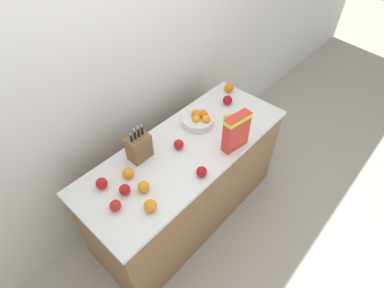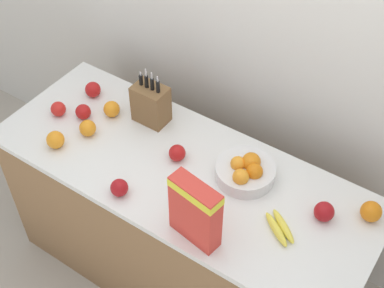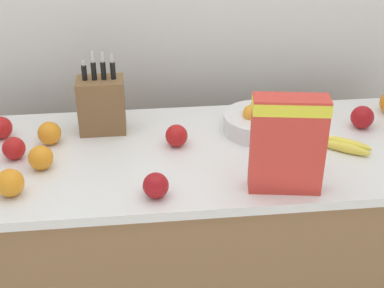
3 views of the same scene
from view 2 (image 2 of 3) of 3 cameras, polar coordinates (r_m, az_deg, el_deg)
ground_plane at (r=3.05m, az=-0.94°, el=-13.58°), size 14.00×14.00×0.00m
wall_back at (r=2.43m, az=6.35°, el=12.45°), size 9.00×0.06×2.60m
counter at (r=2.69m, az=-1.05°, el=-8.81°), size 1.76×0.68×0.87m
knife_block at (r=2.51m, az=-4.41°, el=4.31°), size 0.16×0.11×0.30m
cereal_box at (r=2.00m, az=0.34°, el=-7.03°), size 0.22×0.11×0.29m
fruit_bowl at (r=2.29m, az=5.75°, el=-2.86°), size 0.26×0.26×0.12m
banana_bunch at (r=2.16m, az=9.35°, el=-8.80°), size 0.18×0.16×0.03m
apple_middle at (r=2.36m, az=-1.59°, el=-0.96°), size 0.08×0.08×0.08m
apple_by_knife_block at (r=2.25m, az=-7.76°, el=-4.64°), size 0.08×0.08×0.08m
apple_front at (r=2.72m, az=-10.53°, el=5.73°), size 0.08×0.08×0.08m
apple_near_bananas at (r=2.65m, az=-14.08°, el=3.64°), size 0.07×0.07×0.07m
apple_rear at (r=2.61m, az=-11.53°, el=3.38°), size 0.07×0.07×0.07m
apple_leftmost at (r=2.21m, az=13.90°, el=-7.02°), size 0.08×0.08×0.08m
orange_near_bowl at (r=2.60m, az=-8.57°, el=3.71°), size 0.08×0.08×0.08m
orange_mid_right at (r=2.49m, az=-14.36°, el=0.44°), size 0.08×0.08×0.08m
orange_front_right at (r=2.52m, az=-11.07°, el=1.67°), size 0.08×0.08×0.08m
orange_back_center at (r=2.26m, az=18.56°, el=-6.84°), size 0.09×0.09×0.09m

